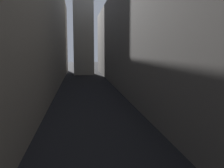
{
  "coord_description": "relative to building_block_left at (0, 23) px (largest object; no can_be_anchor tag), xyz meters",
  "views": [
    {
      "loc": [
        -1.64,
        9.31,
        7.18
      ],
      "look_at": [
        0.0,
        21.74,
        5.55
      ],
      "focal_mm": 40.8,
      "sensor_mm": 36.0,
      "label": 1
    }
  ],
  "objects": [
    {
      "name": "building_block_left",
      "position": [
        0.0,
        0.0,
        0.0
      ],
      "size": [
        15.38,
        108.0,
        22.59
      ],
      "primitive_type": "cube",
      "color": "gray",
      "rests_on": "ground"
    },
    {
      "name": "building_block_right",
      "position": [
        24.25,
        0.0,
        -1.5
      ],
      "size": [
        11.12,
        108.0,
        19.59
      ],
      "primitive_type": "cube",
      "color": "slate",
      "rests_on": "ground"
    },
    {
      "name": "ground_plane",
      "position": [
        13.19,
        -2.0,
        -11.3
      ],
      "size": [
        264.0,
        264.0,
        0.0
      ],
      "primitive_type": "plane",
      "color": "black"
    }
  ]
}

